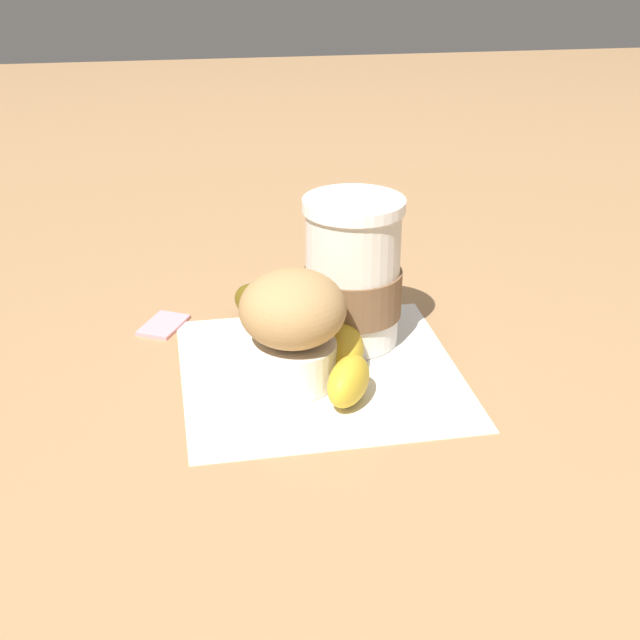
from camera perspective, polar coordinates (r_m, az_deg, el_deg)
ground_plane at (r=0.76m, az=0.00°, el=-3.37°), size 3.00×3.00×0.00m
paper_napkin at (r=0.76m, az=0.00°, el=-3.32°), size 0.24×0.24×0.00m
coffee_cup at (r=0.78m, az=2.11°, el=2.81°), size 0.09×0.09×0.13m
muffin at (r=0.72m, az=-1.75°, el=-0.25°), size 0.09×0.09×0.10m
banana at (r=0.77m, az=-0.31°, el=-0.99°), size 0.22×0.11×0.04m
sugar_packet at (r=0.84m, az=-10.00°, el=-0.22°), size 0.06×0.05×0.01m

